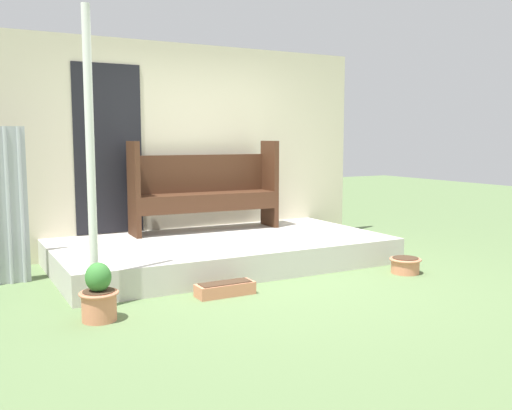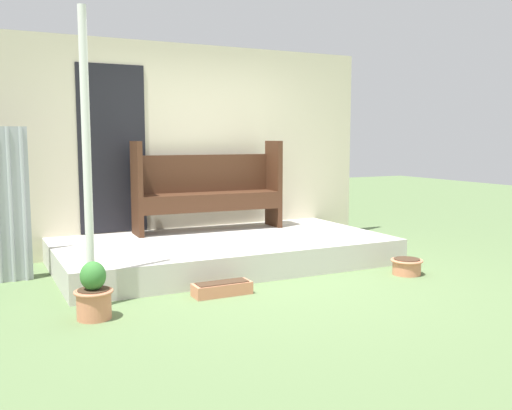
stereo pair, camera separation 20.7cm
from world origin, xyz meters
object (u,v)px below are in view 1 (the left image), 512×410
flower_pot_middle (405,264)px  flower_pot_left (99,296)px  planter_box_rect (225,289)px  support_post (91,161)px  bench (204,186)px

flower_pot_middle → flower_pot_left: bearing=-179.2°
flower_pot_middle → planter_box_rect: size_ratio=0.62×
flower_pot_left → flower_pot_middle: 3.24m
support_post → flower_pot_left: (-0.04, -0.30, -1.04)m
bench → planter_box_rect: size_ratio=3.42×
bench → planter_box_rect: (-0.62, -1.87, -0.78)m
flower_pot_left → flower_pot_middle: size_ratio=1.39×
support_post → planter_box_rect: bearing=-5.6°
support_post → bench: bearing=45.0°
flower_pot_left → planter_box_rect: flower_pot_left is taller
bench → planter_box_rect: 2.12m
support_post → planter_box_rect: (1.15, -0.11, -1.18)m
flower_pot_middle → planter_box_rect: (-2.05, 0.14, -0.03)m
flower_pot_left → planter_box_rect: 1.20m
support_post → flower_pot_left: support_post is taller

